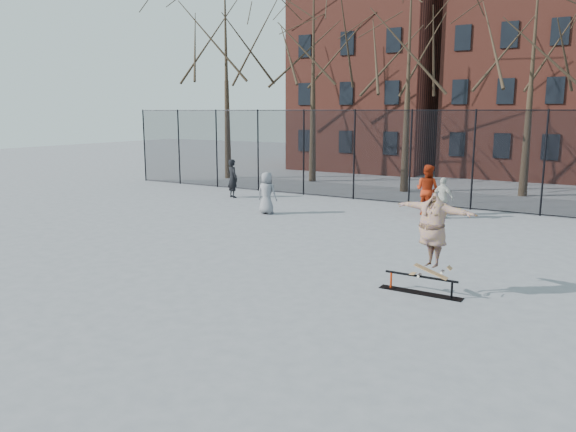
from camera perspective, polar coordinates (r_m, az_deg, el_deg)
The scene contains 11 objects.
ground at distance 12.53m, azimuth -2.07°, elevation -7.66°, with size 100.00×100.00×0.00m, color slate.
skate_rail at distance 12.70m, azimuth 13.31°, elevation -6.96°, with size 1.84×0.28×0.41m.
skateboard at distance 12.55m, azimuth 14.30°, elevation -5.80°, with size 0.81×0.19×0.10m, color olive, non-canonical shape.
skater at distance 12.34m, azimuth 14.48°, elevation -2.04°, with size 1.96×0.53×1.59m, color #5E3B95.
bystander_grey at distance 21.64m, azimuth -2.17°, elevation 2.35°, with size 0.80×0.52×1.63m, color slate.
bystander_black at distance 25.90m, azimuth -5.65°, elevation 3.82°, with size 0.64×0.42×1.76m, color black.
bystander_red at distance 22.05m, azimuth 13.96°, elevation 2.59°, with size 0.94×0.73×1.93m, color #9B250D.
bystander_white at distance 21.51m, azimuth 15.45°, elevation 1.78°, with size 0.89×0.37×1.53m, color beige.
fence at distance 23.91m, azimuth 15.47°, elevation 5.75°, with size 34.03×0.07×4.00m.
tree_row at distance 28.11m, azimuth 18.04°, elevation 17.13°, with size 33.66×7.46×10.67m.
rowhouses at distance 36.44m, azimuth 22.86°, elevation 13.19°, with size 29.00×7.00×13.00m.
Camera 1 is at (6.61, -9.90, 3.94)m, focal length 35.00 mm.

